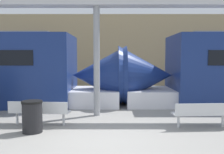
{
  "coord_description": "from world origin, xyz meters",
  "views": [
    {
      "loc": [
        0.25,
        -6.2,
        2.06
      ],
      "look_at": [
        0.29,
        2.75,
        1.4
      ],
      "focal_mm": 40.0,
      "sensor_mm": 36.0,
      "label": 1
    }
  ],
  "objects_px": {
    "bench_near": "(38,110)",
    "trash_bin": "(31,117)",
    "bench_far": "(201,112)",
    "support_column_near": "(96,62)"
  },
  "relations": [
    {
      "from": "bench_far",
      "to": "support_column_near",
      "type": "height_order",
      "value": "support_column_near"
    },
    {
      "from": "support_column_near",
      "to": "trash_bin",
      "type": "bearing_deg",
      "value": -128.54
    },
    {
      "from": "bench_near",
      "to": "bench_far",
      "type": "bearing_deg",
      "value": 1.93
    },
    {
      "from": "bench_far",
      "to": "support_column_near",
      "type": "relative_size",
      "value": 0.44
    },
    {
      "from": "support_column_near",
      "to": "bench_near",
      "type": "bearing_deg",
      "value": -141.05
    },
    {
      "from": "trash_bin",
      "to": "support_column_near",
      "type": "xyz_separation_m",
      "value": [
        1.67,
        2.1,
        1.5
      ]
    },
    {
      "from": "bench_near",
      "to": "trash_bin",
      "type": "xyz_separation_m",
      "value": [
        0.02,
        -0.73,
        -0.02
      ]
    },
    {
      "from": "bench_near",
      "to": "trash_bin",
      "type": "distance_m",
      "value": 0.73
    },
    {
      "from": "bench_far",
      "to": "trash_bin",
      "type": "bearing_deg",
      "value": -178.3
    },
    {
      "from": "bench_near",
      "to": "bench_far",
      "type": "xyz_separation_m",
      "value": [
        4.91,
        -0.3,
        -0.0
      ]
    }
  ]
}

